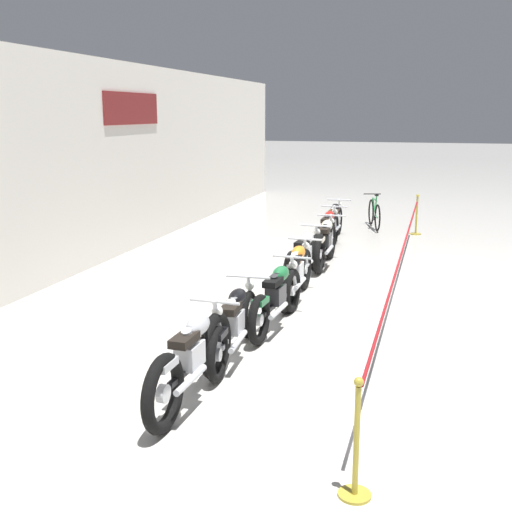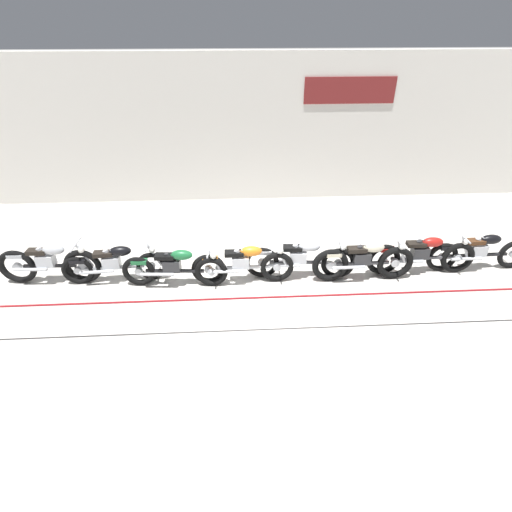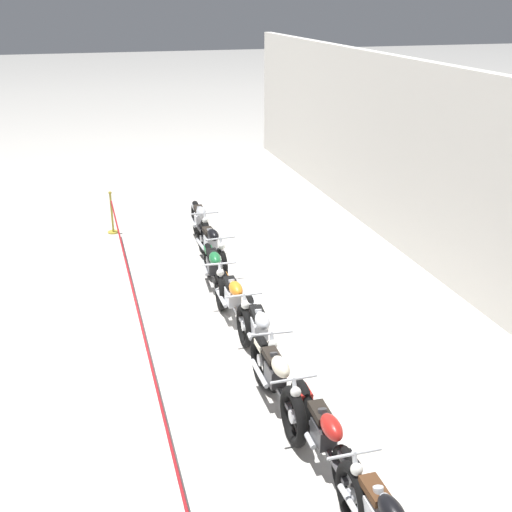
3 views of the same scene
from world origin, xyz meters
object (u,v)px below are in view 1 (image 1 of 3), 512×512
object	(u,v)px
motorcycle_orange_3	(296,273)
motorcycle_silver_4	(305,256)
motorcycle_black_1	(235,324)
stanchion_far_left	(397,275)
motorcycle_silver_0	(192,360)
motorcycle_cream_5	(325,243)
bicycle	(374,214)
stanchion_mid_left	(416,221)
motorcycle_green_2	(277,297)
motorcycle_black_7	(334,222)
motorcycle_red_6	(328,231)

from	to	relation	value
motorcycle_orange_3	motorcycle_silver_4	world-z (taller)	motorcycle_silver_4
motorcycle_black_1	stanchion_far_left	size ratio (longest dim) A/B	0.19
motorcycle_orange_3	motorcycle_silver_4	bearing A→B (deg)	5.36
motorcycle_silver_0	motorcycle_silver_4	xyz separation A→B (m)	(5.41, -0.11, -0.01)
motorcycle_silver_0	motorcycle_black_1	bearing A→B (deg)	-1.58
stanchion_far_left	motorcycle_cream_5	bearing A→B (deg)	25.86
motorcycle_orange_3	bicycle	distance (m)	7.45
motorcycle_orange_3	stanchion_mid_left	world-z (taller)	stanchion_mid_left
bicycle	stanchion_mid_left	bearing A→B (deg)	-121.14
motorcycle_orange_3	stanchion_far_left	xyz separation A→B (m)	(-0.84, -1.71, 0.29)
motorcycle_cream_5	motorcycle_green_2	bearing A→B (deg)	179.97
motorcycle_silver_0	motorcycle_green_2	distance (m)	2.71
motorcycle_silver_0	motorcycle_black_7	size ratio (longest dim) A/B	0.92
motorcycle_cream_5	motorcycle_black_7	world-z (taller)	motorcycle_cream_5
bicycle	stanchion_mid_left	size ratio (longest dim) A/B	1.60
motorcycle_black_1	bicycle	xyz separation A→B (m)	(10.20, -0.75, -0.07)
motorcycle_black_1	motorcycle_green_2	size ratio (longest dim) A/B	0.99
motorcycle_green_2	motorcycle_red_6	bearing A→B (deg)	1.91
motorcycle_silver_0	motorcycle_black_7	distance (m)	9.50
motorcycle_orange_3	motorcycle_black_7	size ratio (longest dim) A/B	0.92
motorcycle_black_7	bicycle	bearing A→B (deg)	-20.49
bicycle	stanchion_far_left	world-z (taller)	stanchion_far_left
motorcycle_silver_0	motorcycle_silver_4	bearing A→B (deg)	-1.22
motorcycle_black_1	motorcycle_red_6	bearing A→B (deg)	-0.41
motorcycle_black_7	stanchion_mid_left	size ratio (longest dim) A/B	2.27
motorcycle_red_6	stanchion_far_left	distance (m)	5.17
bicycle	motorcycle_silver_0	bearing A→B (deg)	176.12
motorcycle_silver_0	motorcycle_orange_3	world-z (taller)	motorcycle_silver_0
motorcycle_silver_4	stanchion_mid_left	size ratio (longest dim) A/B	2.31
motorcycle_cream_5	stanchion_mid_left	bearing A→B (deg)	-22.09
motorcycle_silver_4	motorcycle_black_7	world-z (taller)	motorcycle_silver_4
motorcycle_silver_4	stanchion_far_left	xyz separation A→B (m)	(-2.09, -1.83, 0.27)
motorcycle_cream_5	bicycle	distance (m)	4.84
motorcycle_black_1	motorcycle_black_7	world-z (taller)	motorcycle_black_7
motorcycle_orange_3	motorcycle_red_6	distance (m)	3.98
motorcycle_red_6	stanchion_mid_left	size ratio (longest dim) A/B	2.32
motorcycle_orange_3	motorcycle_red_6	bearing A→B (deg)	2.11
motorcycle_cream_5	motorcycle_red_6	xyz separation A→B (m)	(1.37, 0.18, -0.01)
motorcycle_cream_5	stanchion_far_left	world-z (taller)	stanchion_far_left
stanchion_far_left	motorcycle_silver_4	bearing A→B (deg)	41.09
motorcycle_red_6	stanchion_mid_left	xyz separation A→B (m)	(2.75, -1.85, -0.11)
motorcycle_orange_3	motorcycle_red_6	xyz separation A→B (m)	(3.98, 0.15, 0.00)
motorcycle_orange_3	motorcycle_cream_5	bearing A→B (deg)	-0.81
bicycle	stanchion_far_left	bearing A→B (deg)	-172.05
motorcycle_silver_0	motorcycle_silver_4	size ratio (longest dim) A/B	0.91
bicycle	stanchion_mid_left	distance (m)	1.35
motorcycle_green_2	motorcycle_black_7	xyz separation A→B (m)	(6.80, 0.26, 0.01)
motorcycle_green_2	motorcycle_silver_4	world-z (taller)	motorcycle_silver_4
motorcycle_silver_4	motorcycle_cream_5	xyz separation A→B (m)	(1.35, -0.16, 0.00)
motorcycle_silver_0	motorcycle_orange_3	size ratio (longest dim) A/B	1.00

